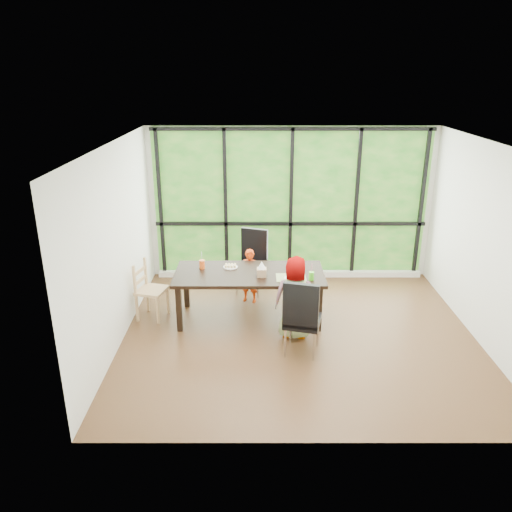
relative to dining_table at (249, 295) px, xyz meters
name	(u,v)px	position (x,y,z in m)	size (l,w,h in m)	color
ground	(298,334)	(0.71, -0.50, -0.38)	(5.00, 5.00, 0.00)	black
back_wall	(291,204)	(0.71, 1.75, 0.98)	(5.00, 5.00, 0.00)	silver
foliage_backdrop	(291,204)	(0.71, 1.73, 0.98)	(4.80, 0.02, 2.65)	#174F15
window_mullions	(291,205)	(0.71, 1.69, 0.98)	(4.80, 0.06, 2.65)	black
window_sill	(289,274)	(0.71, 1.65, -0.33)	(4.80, 0.12, 0.10)	silver
dining_table	(249,295)	(0.00, 0.00, 0.00)	(2.22, 1.00, 0.75)	black
chair_window_leather	(251,263)	(0.01, 0.95, 0.17)	(0.46, 0.46, 1.08)	black
chair_interior_leather	(303,316)	(0.71, -0.98, 0.17)	(0.46, 0.46, 1.08)	black
chair_end_beech	(152,290)	(-1.48, 0.02, 0.08)	(0.42, 0.40, 0.90)	tan
child_toddler	(250,276)	(0.00, 0.60, 0.07)	(0.33, 0.21, 0.89)	red
child_older	(296,298)	(0.65, -0.56, 0.22)	(0.59, 0.38, 1.20)	gray
placemat	(291,278)	(0.61, -0.20, 0.38)	(0.43, 0.32, 0.01)	tan
plate_far	(230,267)	(-0.29, 0.20, 0.38)	(0.22, 0.22, 0.01)	white
plate_near	(292,278)	(0.61, -0.23, 0.38)	(0.22, 0.22, 0.01)	white
orange_cup	(202,264)	(-0.72, 0.17, 0.44)	(0.08, 0.08, 0.13)	#E4561A
green_cup	(311,276)	(0.89, -0.28, 0.44)	(0.08, 0.08, 0.12)	#4CD222
tissue_box	(262,272)	(0.18, -0.14, 0.44)	(0.14, 0.14, 0.12)	tan
crepe_rolls_far	(230,266)	(-0.29, 0.20, 0.41)	(0.20, 0.12, 0.04)	tan
crepe_rolls_near	(292,277)	(0.61, -0.23, 0.41)	(0.05, 0.12, 0.04)	tan
straw_white	(202,258)	(-0.72, 0.17, 0.55)	(0.01, 0.01, 0.20)	white
straw_pink	(312,269)	(0.89, -0.28, 0.54)	(0.01, 0.01, 0.20)	pink
tissue	(262,265)	(0.18, -0.14, 0.55)	(0.12, 0.12, 0.11)	white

